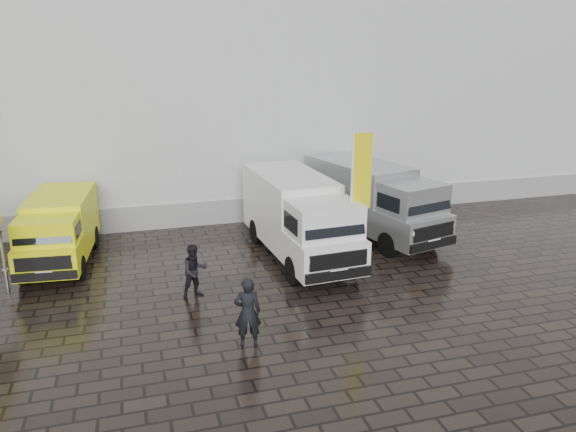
{
  "coord_description": "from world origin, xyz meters",
  "views": [
    {
      "loc": [
        -6.02,
        -14.53,
        7.21
      ],
      "look_at": [
        -1.18,
        2.2,
        1.9
      ],
      "focal_mm": 35.0,
      "sensor_mm": 36.0,
      "label": 1
    }
  ],
  "objects_px": {
    "van_silver": "(374,202)",
    "person_tent": "(195,271)",
    "van_white": "(299,219)",
    "wheelie_bin": "(437,197)",
    "van_yellow": "(59,232)",
    "flagpole": "(357,197)",
    "person_front": "(248,312)"
  },
  "relations": [
    {
      "from": "van_yellow",
      "to": "person_front",
      "type": "bearing_deg",
      "value": -49.79
    },
    {
      "from": "van_white",
      "to": "flagpole",
      "type": "bearing_deg",
      "value": -67.48
    },
    {
      "from": "person_tent",
      "to": "van_silver",
      "type": "bearing_deg",
      "value": 10.32
    },
    {
      "from": "wheelie_bin",
      "to": "van_silver",
      "type": "bearing_deg",
      "value": -139.04
    },
    {
      "from": "van_yellow",
      "to": "person_tent",
      "type": "bearing_deg",
      "value": -38.46
    },
    {
      "from": "person_tent",
      "to": "van_yellow",
      "type": "bearing_deg",
      "value": 119.87
    },
    {
      "from": "wheelie_bin",
      "to": "person_front",
      "type": "xyz_separation_m",
      "value": [
        -11.0,
        -9.74,
        0.4
      ]
    },
    {
      "from": "van_yellow",
      "to": "van_silver",
      "type": "xyz_separation_m",
      "value": [
        11.48,
        -0.25,
        0.25
      ]
    },
    {
      "from": "van_yellow",
      "to": "flagpole",
      "type": "bearing_deg",
      "value": -18.38
    },
    {
      "from": "van_yellow",
      "to": "person_front",
      "type": "xyz_separation_m",
      "value": [
        4.97,
        -7.19,
        -0.23
      ]
    },
    {
      "from": "flagpole",
      "to": "person_front",
      "type": "xyz_separation_m",
      "value": [
        -4.16,
        -3.14,
        -1.82
      ]
    },
    {
      "from": "van_yellow",
      "to": "wheelie_bin",
      "type": "distance_m",
      "value": 16.19
    },
    {
      "from": "van_white",
      "to": "flagpole",
      "type": "distance_m",
      "value": 2.91
    },
    {
      "from": "person_front",
      "to": "person_tent",
      "type": "distance_m",
      "value": 3.38
    },
    {
      "from": "van_white",
      "to": "person_front",
      "type": "bearing_deg",
      "value": -122.53
    },
    {
      "from": "van_silver",
      "to": "person_tent",
      "type": "distance_m",
      "value": 8.3
    },
    {
      "from": "van_silver",
      "to": "van_yellow",
      "type": "bearing_deg",
      "value": 164.2
    },
    {
      "from": "van_white",
      "to": "van_yellow",
      "type": "bearing_deg",
      "value": 164.15
    },
    {
      "from": "person_tent",
      "to": "wheelie_bin",
      "type": "bearing_deg",
      "value": 12.46
    },
    {
      "from": "flagpole",
      "to": "wheelie_bin",
      "type": "relative_size",
      "value": 4.8
    },
    {
      "from": "van_yellow",
      "to": "flagpole",
      "type": "distance_m",
      "value": 10.11
    },
    {
      "from": "van_white",
      "to": "person_front",
      "type": "xyz_separation_m",
      "value": [
        -3.01,
        -5.46,
        -0.5
      ]
    },
    {
      "from": "van_white",
      "to": "person_tent",
      "type": "distance_m",
      "value": 4.53
    },
    {
      "from": "wheelie_bin",
      "to": "person_front",
      "type": "distance_m",
      "value": 14.7
    },
    {
      "from": "flagpole",
      "to": "person_tent",
      "type": "bearing_deg",
      "value": 178.7
    },
    {
      "from": "van_silver",
      "to": "person_front",
      "type": "relative_size",
      "value": 3.52
    },
    {
      "from": "flagpole",
      "to": "person_front",
      "type": "distance_m",
      "value": 5.52
    },
    {
      "from": "van_silver",
      "to": "person_tent",
      "type": "relative_size",
      "value": 3.96
    },
    {
      "from": "van_white",
      "to": "wheelie_bin",
      "type": "height_order",
      "value": "van_white"
    },
    {
      "from": "wheelie_bin",
      "to": "person_front",
      "type": "relative_size",
      "value": 0.56
    },
    {
      "from": "wheelie_bin",
      "to": "person_tent",
      "type": "xyz_separation_m",
      "value": [
        -11.9,
        -6.48,
        0.3
      ]
    },
    {
      "from": "van_yellow",
      "to": "person_tent",
      "type": "distance_m",
      "value": 5.67
    }
  ]
}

